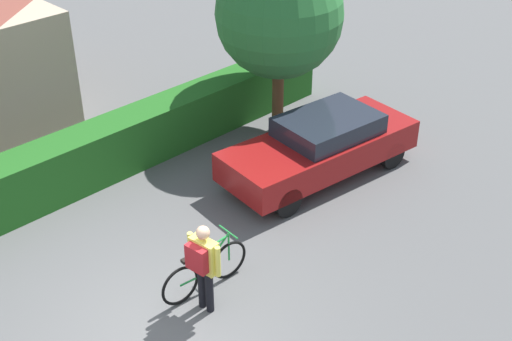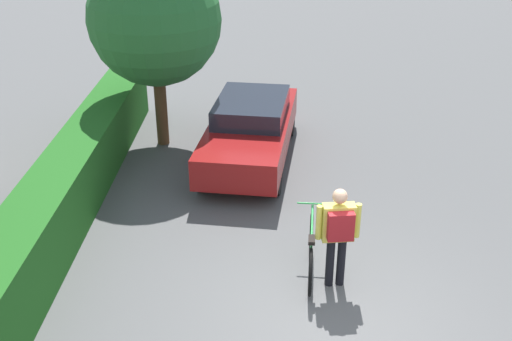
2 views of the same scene
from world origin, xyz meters
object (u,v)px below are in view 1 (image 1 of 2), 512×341
object	(u,v)px
bicycle	(205,271)
tree_kerbside	(279,15)
parked_car_near	(321,145)
person_rider	(203,261)

from	to	relation	value
bicycle	tree_kerbside	size ratio (longest dim) A/B	0.41
parked_car_near	bicycle	bearing A→B (deg)	-165.67
person_rider	tree_kerbside	xyz separation A→B (m)	(5.39, 3.52, 1.87)
parked_car_near	bicycle	world-z (taller)	parked_car_near
parked_car_near	bicycle	size ratio (longest dim) A/B	2.59
person_rider	tree_kerbside	size ratio (longest dim) A/B	0.38
bicycle	tree_kerbside	xyz separation A→B (m)	(5.05, 3.15, 2.49)
bicycle	person_rider	world-z (taller)	person_rider
bicycle	person_rider	distance (m)	0.79
person_rider	parked_car_near	bearing A→B (deg)	17.55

